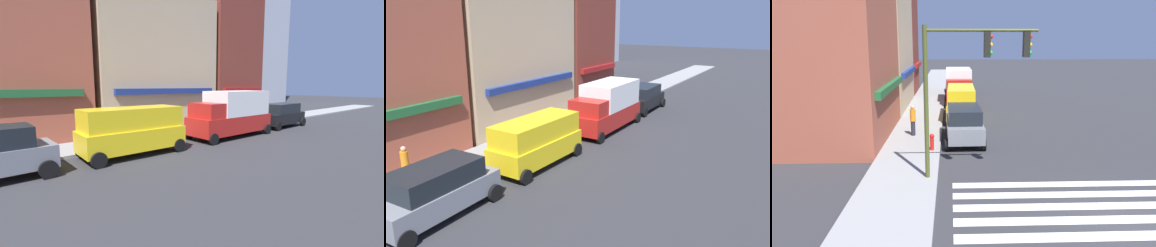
% 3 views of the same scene
% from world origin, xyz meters
% --- Properties ---
extents(storefront_row, '(26.55, 5.30, 13.34)m').
position_xyz_m(storefront_row, '(19.10, 11.50, 6.11)').
color(storefront_row, '#9E4C38').
rests_on(storefront_row, ground_plane).
extents(suv_grey, '(4.75, 2.12, 1.94)m').
position_xyz_m(suv_grey, '(9.71, 4.70, 1.03)').
color(suv_grey, slate).
rests_on(suv_grey, ground_plane).
extents(van_yellow, '(5.03, 2.22, 2.34)m').
position_xyz_m(van_yellow, '(15.58, 4.70, 1.29)').
color(van_yellow, yellow).
rests_on(van_yellow, ground_plane).
extents(box_truck_red, '(6.21, 2.42, 3.04)m').
position_xyz_m(box_truck_red, '(22.86, 4.70, 1.59)').
color(box_truck_red, '#B21E19').
rests_on(box_truck_red, ground_plane).
extents(suv_black, '(4.75, 2.12, 1.94)m').
position_xyz_m(suv_black, '(29.08, 4.70, 1.03)').
color(suv_black, black).
rests_on(suv_black, ground_plane).
extents(pedestrian_orange_vest, '(0.32, 0.32, 1.77)m').
position_xyz_m(pedestrian_orange_vest, '(10.47, 7.63, 1.07)').
color(pedestrian_orange_vest, '#23232D').
rests_on(pedestrian_orange_vest, sidewalk_left).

